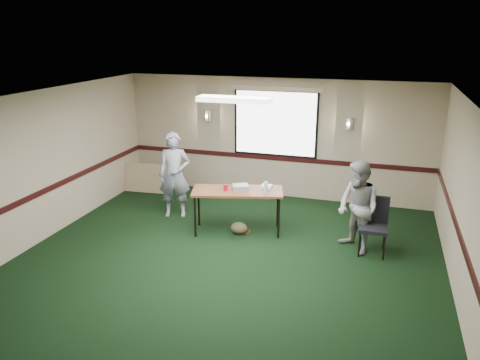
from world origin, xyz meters
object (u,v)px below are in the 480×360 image
(projector, at_px, (240,187))
(person_right, at_px, (358,208))
(folding_table, at_px, (237,193))
(person_left, at_px, (174,175))
(conference_chair, at_px, (374,221))

(projector, relative_size, person_right, 0.18)
(folding_table, xyz_separation_m, projector, (0.05, 0.04, 0.11))
(person_left, distance_m, person_right, 3.73)
(folding_table, distance_m, projector, 0.12)
(projector, height_order, person_left, person_left)
(conference_chair, height_order, person_left, person_left)
(person_left, relative_size, person_right, 1.09)
(folding_table, relative_size, person_right, 1.11)
(projector, distance_m, person_right, 2.18)
(projector, xyz_separation_m, person_right, (2.17, -0.21, -0.08))
(projector, bearing_deg, person_left, 142.53)
(projector, distance_m, conference_chair, 2.47)
(folding_table, relative_size, person_left, 1.02)
(folding_table, distance_m, person_right, 2.22)
(person_right, bearing_deg, conference_chair, 61.28)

